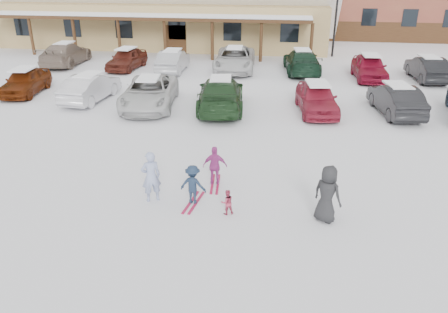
# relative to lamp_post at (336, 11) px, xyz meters

# --- Properties ---
(ground) EXTENTS (160.00, 160.00, 0.00)m
(ground) POSITION_rel_lamp_post_xyz_m (-5.38, -23.55, -3.36)
(ground) COLOR white
(ground) RESTS_ON ground
(lamp_post) EXTENTS (0.50, 0.25, 5.92)m
(lamp_post) POSITION_rel_lamp_post_xyz_m (0.00, 0.00, 0.00)
(lamp_post) COLOR black
(lamp_post) RESTS_ON ground
(adult_skier) EXTENTS (0.70, 0.63, 1.61)m
(adult_skier) POSITION_rel_lamp_post_xyz_m (-7.09, -23.91, -2.56)
(adult_skier) COLOR #95A3CE
(adult_skier) RESTS_ON ground
(toddler_red) EXTENTS (0.46, 0.42, 0.77)m
(toddler_red) POSITION_rel_lamp_post_xyz_m (-4.72, -24.35, -2.98)
(toddler_red) COLOR #B23754
(toddler_red) RESTS_ON ground
(child_navy) EXTENTS (0.85, 0.55, 1.24)m
(child_navy) POSITION_rel_lamp_post_xyz_m (-5.81, -23.89, -2.74)
(child_navy) COLOR #1A2940
(child_navy) RESTS_ON ground
(skis_child_navy) EXTENTS (0.37, 1.41, 0.03)m
(skis_child_navy) POSITION_rel_lamp_post_xyz_m (-5.81, -23.89, -3.34)
(skis_child_navy) COLOR #A0163D
(skis_child_navy) RESTS_ON ground
(child_magenta) EXTENTS (0.81, 0.40, 1.33)m
(child_magenta) POSITION_rel_lamp_post_xyz_m (-5.37, -22.59, -2.69)
(child_magenta) COLOR #AD368B
(child_magenta) RESTS_ON ground
(skis_child_magenta) EXTENTS (0.34, 1.41, 0.03)m
(skis_child_magenta) POSITION_rel_lamp_post_xyz_m (-5.37, -22.59, -3.34)
(skis_child_magenta) COLOR #A0163D
(skis_child_magenta) RESTS_ON ground
(bystander_dark) EXTENTS (0.98, 0.90, 1.68)m
(bystander_dark) POSITION_rel_lamp_post_xyz_m (-1.94, -24.28, -2.52)
(bystander_dark) COLOR #252527
(bystander_dark) RESTS_ON ground
(parked_car_0) EXTENTS (2.15, 4.28, 1.40)m
(parked_car_0) POSITION_rel_lamp_post_xyz_m (-17.57, -13.40, -2.66)
(parked_car_0) COLOR #5D2109
(parked_car_0) RESTS_ON ground
(parked_car_1) EXTENTS (1.80, 4.37, 1.41)m
(parked_car_1) POSITION_rel_lamp_post_xyz_m (-13.44, -14.14, -2.66)
(parked_car_1) COLOR silver
(parked_car_1) RESTS_ON ground
(parked_car_2) EXTENTS (3.17, 5.61, 1.48)m
(parked_car_2) POSITION_rel_lamp_post_xyz_m (-10.06, -14.69, -2.62)
(parked_car_2) COLOR silver
(parked_car_2) RESTS_ON ground
(parked_car_3) EXTENTS (2.82, 5.60, 1.56)m
(parked_car_3) POSITION_rel_lamp_post_xyz_m (-6.46, -14.57, -2.58)
(parked_car_3) COLOR #1F3E1F
(parked_car_3) RESTS_ON ground
(parked_car_4) EXTENTS (2.24, 4.43, 1.44)m
(parked_car_4) POSITION_rel_lamp_post_xyz_m (-1.82, -14.36, -2.64)
(parked_car_4) COLOR #9E2137
(parked_car_4) RESTS_ON ground
(parked_car_5) EXTENTS (2.12, 4.49, 1.42)m
(parked_car_5) POSITION_rel_lamp_post_xyz_m (1.90, -14.03, -2.65)
(parked_car_5) COLOR black
(parked_car_5) RESTS_ON ground
(parked_car_7) EXTENTS (2.53, 5.47, 1.55)m
(parked_car_7) POSITION_rel_lamp_post_xyz_m (-18.98, -5.97, -2.59)
(parked_car_7) COLOR gray
(parked_car_7) RESTS_ON ground
(parked_car_8) EXTENTS (1.97, 4.25, 1.41)m
(parked_car_8) POSITION_rel_lamp_post_xyz_m (-14.21, -6.63, -2.65)
(parked_car_8) COLOR maroon
(parked_car_8) RESTS_ON ground
(parked_car_9) EXTENTS (1.66, 4.36, 1.42)m
(parked_car_9) POSITION_rel_lamp_post_xyz_m (-10.91, -6.89, -2.65)
(parked_car_9) COLOR #A8A9AD
(parked_car_9) RESTS_ON ground
(parked_car_10) EXTENTS (2.91, 5.73, 1.55)m
(parked_car_10) POSITION_rel_lamp_post_xyz_m (-6.88, -5.99, -2.58)
(parked_car_10) COLOR silver
(parked_car_10) RESTS_ON ground
(parked_car_11) EXTENTS (2.66, 5.40, 1.51)m
(parked_car_11) POSITION_rel_lamp_post_xyz_m (-2.44, -5.97, -2.60)
(parked_car_11) COLOR #142F1F
(parked_car_11) RESTS_ON ground
(parked_car_12) EXTENTS (1.96, 4.52, 1.52)m
(parked_car_12) POSITION_rel_lamp_post_xyz_m (1.69, -7.13, -2.60)
(parked_car_12) COLOR maroon
(parked_car_12) RESTS_ON ground
(parked_car_13) EXTENTS (1.83, 4.49, 1.45)m
(parked_car_13) POSITION_rel_lamp_post_xyz_m (5.18, -6.83, -2.64)
(parked_car_13) COLOR black
(parked_car_13) RESTS_ON ground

